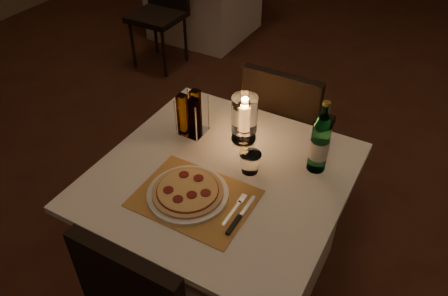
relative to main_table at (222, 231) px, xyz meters
The scene contains 13 objects.
floor 0.80m from the main_table, 72.39° to the left, with size 8.00×10.00×0.02m, color #4A2518.
main_table is the anchor object (origin of this frame).
chair_far 0.74m from the main_table, 90.00° to the left, with size 0.42×0.42×0.90m.
placemat 0.41m from the main_table, 96.34° to the right, with size 0.45×0.34×0.00m, color #CC9347.
plate 0.42m from the main_table, 105.52° to the right, with size 0.32×0.32×0.01m, color white.
pizza 0.44m from the main_table, 105.55° to the right, with size 0.28×0.28×0.02m.
fork 0.43m from the main_table, 45.27° to the right, with size 0.02×0.18×0.00m.
knife 0.46m from the main_table, 49.01° to the right, with size 0.02×0.22×0.01m.
tumbler 0.43m from the main_table, 35.72° to the left, with size 0.09×0.09×0.09m, color white, non-canonical shape.
water_bottle 0.64m from the main_table, 33.72° to the left, with size 0.08×0.08×0.33m.
hurricane_candle 0.56m from the main_table, 95.72° to the left, with size 0.12×0.12×0.22m.
cruet_caddy 0.56m from the main_table, 145.64° to the left, with size 0.12×0.12×0.21m.
neighbor_chair_la 2.46m from the main_table, 131.65° to the left, with size 0.42×0.42×0.90m.
Camera 1 is at (0.45, -1.84, 1.97)m, focal length 35.00 mm.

